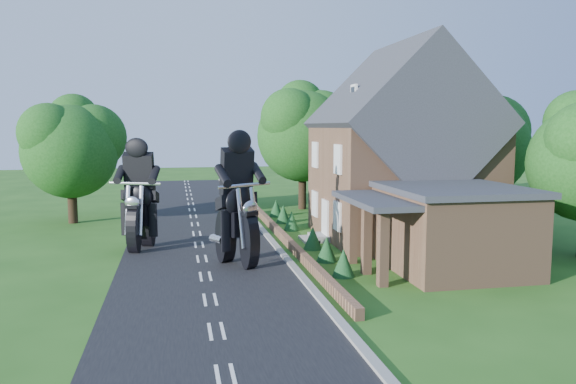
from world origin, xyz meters
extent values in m
plane|color=#245417|center=(0.00, 0.00, 0.00)|extent=(120.00, 120.00, 0.00)
cube|color=black|center=(0.00, 0.00, 0.01)|extent=(7.00, 80.00, 0.02)
cube|color=gray|center=(3.65, 0.00, 0.06)|extent=(0.30, 80.00, 0.12)
cube|color=#886045|center=(4.30, 5.00, 0.20)|extent=(0.30, 22.00, 0.40)
cube|color=#886045|center=(10.50, 6.00, 3.00)|extent=(8.00, 8.00, 6.00)
cube|color=#2D2F35|center=(10.50, 6.00, 6.00)|extent=(8.48, 8.64, 8.48)
cube|color=#886045|center=(12.50, 6.00, 9.20)|extent=(0.60, 0.90, 1.60)
cube|color=white|center=(7.90, 6.00, 7.50)|extent=(0.12, 0.80, 0.90)
cube|color=black|center=(7.84, 6.00, 7.50)|extent=(0.04, 0.55, 0.65)
cube|color=white|center=(6.44, 6.00, 1.05)|extent=(0.10, 1.10, 2.10)
cube|color=gray|center=(6.10, 6.00, 0.15)|extent=(0.80, 1.60, 0.30)
cube|color=gray|center=(5.60, 6.00, 0.07)|extent=(0.80, 1.60, 0.15)
cube|color=white|center=(6.44, 3.80, 1.60)|extent=(0.10, 1.10, 1.40)
cube|color=black|center=(6.42, 3.80, 1.60)|extent=(0.04, 0.92, 1.22)
cube|color=white|center=(6.44, 8.20, 1.60)|extent=(0.10, 1.10, 1.40)
cube|color=black|center=(6.42, 8.20, 1.60)|extent=(0.04, 0.92, 1.22)
cube|color=white|center=(6.44, 3.80, 4.30)|extent=(0.10, 1.10, 1.40)
cube|color=black|center=(6.42, 3.80, 4.30)|extent=(0.04, 0.92, 1.22)
cube|color=white|center=(6.44, 8.20, 4.30)|extent=(0.10, 1.10, 1.40)
cube|color=black|center=(6.42, 8.20, 4.30)|extent=(0.04, 0.92, 1.22)
cube|color=#886045|center=(10.00, -0.80, 1.60)|extent=(5.00, 5.60, 3.20)
cube|color=#2D2F35|center=(10.00, -0.80, 3.32)|extent=(5.30, 5.94, 0.24)
cube|color=#2D2F35|center=(6.90, -0.80, 2.95)|extent=(2.60, 5.32, 0.22)
cube|color=#886045|center=(6.30, -2.60, 1.40)|extent=(0.35, 0.35, 2.80)
cube|color=#886045|center=(6.30, -0.80, 1.40)|extent=(0.35, 0.35, 2.80)
cube|color=#886045|center=(6.30, 1.00, 1.40)|extent=(0.35, 0.35, 2.80)
cylinder|color=black|center=(16.50, 8.50, 1.50)|extent=(0.56, 0.56, 3.00)
sphere|color=#164513|center=(16.50, 8.50, 4.65)|extent=(6.00, 6.00, 6.00)
sphere|color=#164513|center=(17.85, 9.10, 5.55)|extent=(4.32, 4.32, 4.32)
sphere|color=#164513|center=(15.45, 7.60, 5.85)|extent=(3.72, 3.72, 3.72)
sphere|color=#164513|center=(16.60, 9.70, 6.75)|extent=(3.30, 3.30, 3.30)
cylinder|color=black|center=(14.00, 16.00, 1.80)|extent=(0.56, 0.56, 3.60)
sphere|color=#164513|center=(14.00, 16.00, 5.58)|extent=(7.20, 7.20, 7.20)
sphere|color=#164513|center=(15.62, 16.72, 6.66)|extent=(5.18, 5.18, 5.18)
sphere|color=#164513|center=(12.74, 14.92, 7.02)|extent=(4.46, 4.46, 4.46)
sphere|color=#164513|center=(14.10, 17.44, 8.10)|extent=(3.96, 3.96, 3.96)
cylinder|color=black|center=(8.00, 17.00, 1.70)|extent=(0.56, 0.56, 3.40)
sphere|color=#164513|center=(8.00, 17.00, 5.16)|extent=(6.40, 6.40, 6.40)
sphere|color=#164513|center=(9.44, 17.64, 6.12)|extent=(4.61, 4.61, 4.61)
sphere|color=#164513|center=(6.88, 16.04, 6.44)|extent=(3.97, 3.97, 3.97)
sphere|color=#164513|center=(8.10, 18.28, 7.40)|extent=(3.52, 3.52, 3.52)
cylinder|color=black|center=(-7.00, 14.00, 1.40)|extent=(0.56, 0.56, 2.80)
sphere|color=#164513|center=(-7.00, 14.00, 4.34)|extent=(5.60, 5.60, 5.60)
sphere|color=#164513|center=(-5.74, 14.56, 5.18)|extent=(4.03, 4.03, 4.03)
sphere|color=#164513|center=(-7.98, 13.16, 5.46)|extent=(3.47, 3.47, 3.47)
sphere|color=#164513|center=(-6.90, 15.12, 6.30)|extent=(3.08, 3.08, 3.08)
cone|color=#123A1A|center=(5.30, -1.00, 0.55)|extent=(0.90, 0.90, 1.10)
cone|color=#123A1A|center=(5.30, 1.50, 0.55)|extent=(0.90, 0.90, 1.10)
cone|color=#123A1A|center=(5.30, 4.00, 0.55)|extent=(0.90, 0.90, 1.10)
cone|color=#123A1A|center=(5.30, 9.00, 0.55)|extent=(0.90, 0.90, 1.10)
cone|color=#123A1A|center=(5.30, 11.50, 0.55)|extent=(0.90, 0.90, 1.10)
cone|color=#123A1A|center=(5.30, 14.00, 0.55)|extent=(0.90, 0.90, 1.10)
camera|label=1|loc=(-1.02, -21.56, 5.83)|focal=35.00mm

